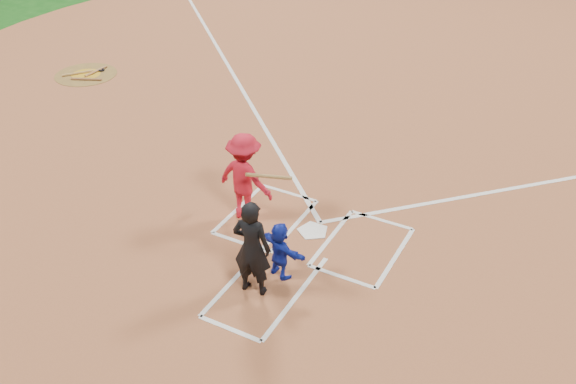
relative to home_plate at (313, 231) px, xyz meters
The scene contains 13 objects.
ground 0.02m from the home_plate, ahead, with size 120.00×120.00×0.00m, color #124812.
home_plate_dirt 6.00m from the home_plate, 90.00° to the left, with size 28.00×28.00×0.01m, color brown.
home_plate is the anchor object (origin of this frame).
on_deck_circle 9.51m from the home_plate, 158.01° to the left, with size 1.70×1.70×0.01m, color brown.
on_deck_logo 9.51m from the home_plate, 158.01° to the left, with size 0.80×0.80×0.00m, color #C39117.
on_deck_bat_a 9.47m from the home_plate, 156.27° to the left, with size 0.06×0.06×0.84m, color #915D35.
on_deck_bat_b 9.66m from the home_plate, 159.01° to the left, with size 0.06×0.06×0.84m, color #A8793D.
on_deck_bat_c 9.12m from the home_plate, 159.05° to the left, with size 0.06×0.06×0.84m, color brown.
bat_weight_donut 9.49m from the home_plate, 155.32° to the left, with size 0.19×0.19×0.05m, color black.
catcher 1.44m from the home_plate, 87.33° to the right, with size 0.95×0.30×1.02m, color #1528AE.
umpire 2.06m from the home_plate, 94.29° to the right, with size 0.62×0.41×1.69m, color black.
chalk_markings 5.29m from the home_plate, 90.00° to the left, with size 28.35×17.32×0.01m.
batter_at_plate 1.58m from the home_plate, behind, with size 1.50×0.83×1.72m.
Camera 1 is at (4.06, -8.50, 6.97)m, focal length 40.00 mm.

